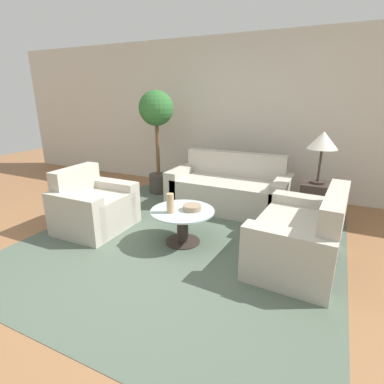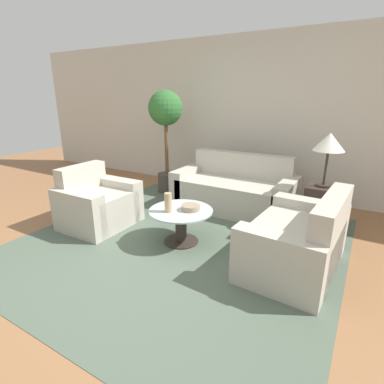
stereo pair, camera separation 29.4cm
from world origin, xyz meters
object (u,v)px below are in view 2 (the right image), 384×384
at_px(sofa_main, 235,191).
at_px(vase, 168,203).
at_px(armchair, 97,205).
at_px(bowl, 191,208).
at_px(potted_plant, 166,121).
at_px(loveseat, 301,243).
at_px(table_lamp, 329,143).
at_px(coffee_table, 181,221).

relative_size(sofa_main, vase, 7.99).
distance_m(armchair, bowl, 1.36).
bearing_deg(armchair, vase, -89.89).
distance_m(sofa_main, potted_plant, 1.67).
bearing_deg(potted_plant, loveseat, -28.24).
relative_size(loveseat, potted_plant, 0.75).
bearing_deg(bowl, vase, -136.96).
distance_m(loveseat, bowl, 1.23).
distance_m(potted_plant, bowl, 2.14).
xyz_separation_m(table_lamp, vase, (-1.41, -1.31, -0.60)).
bearing_deg(coffee_table, loveseat, 5.57).
distance_m(loveseat, vase, 1.44).
relative_size(potted_plant, bowl, 8.29).
bearing_deg(potted_plant, vase, -54.27).
bearing_deg(potted_plant, coffee_table, -50.12).
bearing_deg(table_lamp, loveseat, -90.76).
relative_size(armchair, potted_plant, 0.52).
relative_size(table_lamp, potted_plant, 0.38).
xyz_separation_m(coffee_table, vase, (-0.09, -0.12, 0.25)).
relative_size(armchair, bowl, 4.29).
height_order(loveseat, bowl, loveseat).
distance_m(sofa_main, loveseat, 1.72).
bearing_deg(table_lamp, vase, -137.28).
relative_size(sofa_main, coffee_table, 2.40).
relative_size(sofa_main, loveseat, 1.36).
xyz_separation_m(coffee_table, potted_plant, (-1.26, 1.51, 0.97)).
bearing_deg(sofa_main, table_lamp, -7.63).
relative_size(coffee_table, vase, 3.33).
xyz_separation_m(sofa_main, vase, (-0.19, -1.47, 0.24)).
distance_m(loveseat, potted_plant, 3.07).
height_order(sofa_main, potted_plant, potted_plant).
bearing_deg(bowl, armchair, -171.91).
relative_size(sofa_main, armchair, 1.96).
height_order(table_lamp, bowl, table_lamp).
height_order(armchair, bowl, armchair).
distance_m(sofa_main, coffee_table, 1.35).
distance_m(potted_plant, vase, 2.13).
xyz_separation_m(armchair, potted_plant, (-0.02, 1.65, 0.96)).
bearing_deg(potted_plant, table_lamp, -7.15).
xyz_separation_m(armchair, table_lamp, (2.56, 1.32, 0.84)).
bearing_deg(vase, bowl, 43.04).
bearing_deg(armchair, loveseat, -84.76).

